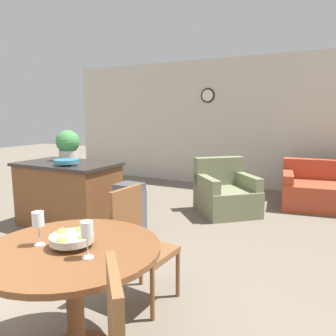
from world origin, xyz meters
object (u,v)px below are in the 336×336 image
Objects in this scene: dining_chair_far_side at (138,240)px; fruit_bowl at (72,238)px; kitchen_island at (69,194)px; dining_table at (74,273)px; armchair at (226,195)px; wine_glass_left at (38,220)px; trash_bin at (130,213)px; teal_bowl at (66,162)px; wine_glass_right at (87,231)px; potted_plant at (68,145)px.

dining_chair_far_side is 3.58× the size of fruit_bowl.
dining_chair_far_side reaches higher than kitchen_island.
armchair is (-0.13, 3.47, -0.29)m from dining_table.
kitchen_island is (-1.88, 1.89, -0.13)m from dining_table.
dining_chair_far_side is at bearing -31.26° from kitchen_island.
wine_glass_left reaches higher than trash_bin.
wine_glass_left is at bearing -49.56° from teal_bowl.
trash_bin is at bearing -153.64° from armchair.
wine_glass_left is at bearing 179.08° from wine_glass_right.
dining_chair_far_side is 2.16m from kitchen_island.
teal_bowl is 2.45m from armchair.
dining_table is 0.78× the size of kitchen_island.
armchair is (1.59, 1.75, -0.64)m from teal_bowl.
armchair is at bearing 68.45° from trash_bin.
dining_table is at bearing -45.66° from potted_plant.
dining_chair_far_side is 1.29m from trash_bin.
dining_chair_far_side is at bearing -29.44° from teal_bowl.
dining_table is at bearing -65.97° from trash_bin.
trash_bin is (-0.77, 1.02, -0.15)m from dining_chair_far_side.
trash_bin is at bearing 4.09° from teal_bowl.
dining_chair_far_side is 1.30× the size of trash_bin.
potted_plant reaches higher than dining_chair_far_side.
armchair is (-0.13, 3.47, -0.51)m from fruit_bowl.
fruit_bowl reaches higher than dining_table.
trash_bin is at bearing -139.30° from dining_chair_far_side.
wine_glass_left reaches higher than kitchen_island.
dining_table is at bearing -129.93° from armchair.
wine_glass_left is 0.15× the size of kitchen_island.
teal_bowl reaches higher than dining_table.
wine_glass_left is 2.35m from teal_bowl.
wine_glass_right is 2.18m from trash_bin.
potted_plant reaches higher than armchair.
kitchen_island is at bearing 134.87° from fruit_bowl.
kitchen_island is at bearing 136.44° from wine_glass_right.
wine_glass_left is at bearing -159.34° from dining_table.
armchair is (0.67, 1.68, -0.07)m from trash_bin.
kitchen_island is at bearing -117.52° from dining_chair_far_side.
teal_bowl is at bearing 136.73° from wine_glass_right.
wine_glass_left is 0.66× the size of teal_bowl.
potted_plant is (-2.01, 2.06, 0.31)m from fruit_bowl.
trash_bin is at bearing 114.03° from dining_table.
wine_glass_right is (0.38, -0.01, 0.00)m from wine_glass_left.
trash_bin is 1.81m from armchair.
armchair is (0.06, 3.54, -0.61)m from wine_glass_left.
kitchen_island is at bearing 134.84° from dining_table.
teal_bowl is at bearing 135.01° from dining_table.
trash_bin is at bearing -12.66° from potted_plant.
dining_chair_far_side is 2.17× the size of potted_plant.
kitchen_island is at bearing 133.10° from teal_bowl.
fruit_bowl is at bearing 73.19° from dining_table.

